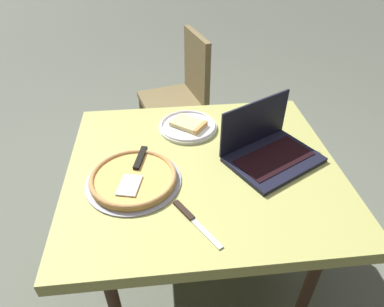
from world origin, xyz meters
name	(u,v)px	position (x,y,z in m)	size (l,w,h in m)	color
ground_plane	(200,271)	(0.00, 0.00, 0.00)	(12.00, 12.00, 0.00)	#5F6557
dining_table	(203,177)	(0.00, 0.00, 0.65)	(1.03, 0.91, 0.71)	tan
laptop	(268,148)	(0.26, 0.02, 0.75)	(0.42, 0.38, 0.21)	black
pizza_plate	(188,126)	(-0.03, 0.26, 0.73)	(0.26, 0.26, 0.04)	white
pizza_tray	(133,178)	(-0.26, -0.07, 0.73)	(0.35, 0.35, 0.04)	#9494A6
table_knife	(192,219)	(-0.07, -0.27, 0.72)	(0.14, 0.21, 0.01)	beige
chair_near	(182,93)	(-0.01, 0.99, 0.51)	(0.46, 0.46, 0.88)	brown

